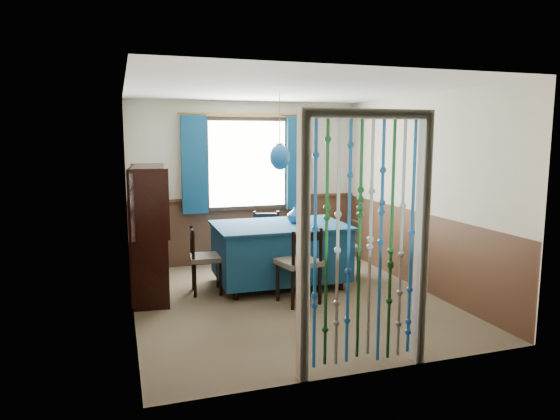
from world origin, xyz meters
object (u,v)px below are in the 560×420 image
object	(u,v)px
chair_far	(267,240)
chair_right	(345,247)
vase_table	(295,215)
vase_sideboard	(153,220)
dining_table	(280,250)
chair_left	(204,258)
pendant_lamp	(280,157)
bowl_shelf	(154,207)
sideboard	(150,250)
chair_near	(300,263)

from	to	relation	value
chair_far	chair_right	bearing A→B (deg)	154.52
vase_table	vase_sideboard	xyz separation A→B (m)	(-1.83, 0.33, -0.02)
dining_table	chair_left	bearing A→B (deg)	-178.03
dining_table	pendant_lamp	bearing A→B (deg)	117.46
pendant_lamp	bowl_shelf	xyz separation A→B (m)	(-1.60, -0.08, -0.58)
vase_table	chair_far	bearing A→B (deg)	104.40
bowl_shelf	sideboard	bearing A→B (deg)	108.19
sideboard	vase_sideboard	world-z (taller)	sideboard
pendant_lamp	vase_sideboard	xyz separation A→B (m)	(-1.60, 0.35, -0.80)
chair_far	pendant_lamp	xyz separation A→B (m)	(-0.04, -0.74, 1.24)
chair_left	vase_table	world-z (taller)	vase_table
vase_sideboard	dining_table	bearing A→B (deg)	-12.32
chair_near	vase_table	distance (m)	0.95
chair_left	bowl_shelf	bearing A→B (deg)	-79.49
chair_left	vase_table	distance (m)	1.33
chair_near	chair_far	xyz separation A→B (m)	(0.04, 1.53, -0.02)
chair_left	sideboard	world-z (taller)	sideboard
vase_table	vase_sideboard	size ratio (longest dim) A/B	1.03
dining_table	chair_far	bearing A→B (deg)	87.72
chair_left	chair_far	bearing A→B (deg)	130.69
chair_far	bowl_shelf	distance (m)	1.95
chair_left	chair_right	world-z (taller)	chair_right
sideboard	pendant_lamp	xyz separation A→B (m)	(1.66, -0.11, 1.14)
chair_near	chair_right	bearing A→B (deg)	28.00
sideboard	pendant_lamp	bearing A→B (deg)	1.49
chair_near	chair_far	distance (m)	1.53
dining_table	chair_right	world-z (taller)	chair_right
sideboard	chair_left	bearing A→B (deg)	-5.71
dining_table	chair_near	bearing A→B (deg)	-89.35
chair_left	bowl_shelf	distance (m)	0.90
sideboard	pendant_lamp	distance (m)	2.02
chair_left	vase_sideboard	distance (m)	0.83
dining_table	vase_sideboard	bearing A→B (deg)	168.58
vase_sideboard	sideboard	bearing A→B (deg)	-103.78
dining_table	pendant_lamp	xyz separation A→B (m)	(-0.00, 0.00, 1.23)
dining_table	sideboard	world-z (taller)	sideboard
chair_near	chair_left	world-z (taller)	chair_near
chair_near	chair_far	world-z (taller)	chair_near
chair_right	vase_sideboard	size ratio (longest dim) A/B	4.05
bowl_shelf	pendant_lamp	bearing A→B (deg)	2.74
bowl_shelf	chair_right	bearing A→B (deg)	1.82
chair_left	pendant_lamp	world-z (taller)	pendant_lamp
chair_far	sideboard	world-z (taller)	sideboard
chair_far	chair_left	distance (m)	1.30
sideboard	pendant_lamp	size ratio (longest dim) A/B	1.68
dining_table	chair_left	distance (m)	1.01
pendant_lamp	bowl_shelf	distance (m)	1.70
chair_near	chair_far	bearing A→B (deg)	76.68
dining_table	chair_far	xyz separation A→B (m)	(0.04, 0.74, -0.01)
chair_near	dining_table	bearing A→B (deg)	78.10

